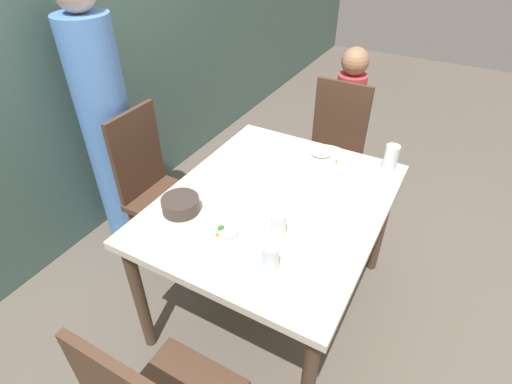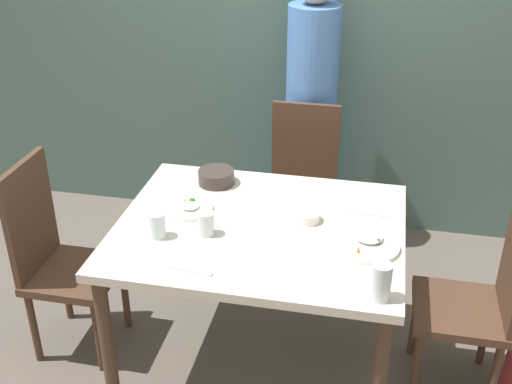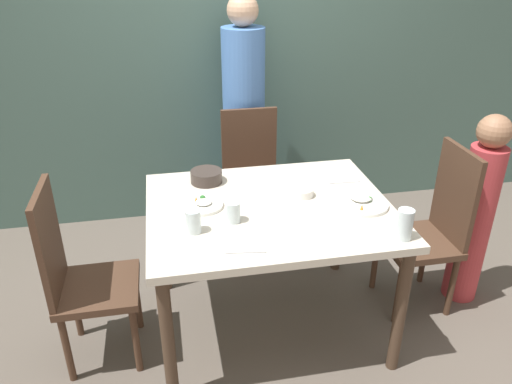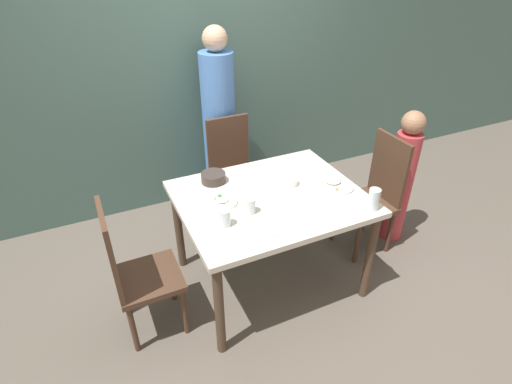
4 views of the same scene
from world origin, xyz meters
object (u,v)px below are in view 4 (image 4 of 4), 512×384
(glass_water_tall, at_px, (225,218))
(person_adult, at_px, (220,129))
(chair_child_spot, at_px, (374,193))
(plate_rice_adult, at_px, (334,184))
(person_child, at_px, (401,180))
(bowl_curry, at_px, (213,177))
(chair_adult_spot, at_px, (233,171))

(glass_water_tall, bearing_deg, person_adult, 70.78)
(chair_child_spot, distance_m, person_adult, 1.47)
(plate_rice_adult, bearing_deg, person_child, 8.36)
(person_child, distance_m, bowl_curry, 1.57)
(person_child, relative_size, bowl_curry, 6.62)
(person_adult, relative_size, person_child, 1.44)
(person_adult, relative_size, bowl_curry, 9.55)
(chair_adult_spot, distance_m, glass_water_tall, 1.18)
(chair_adult_spot, xyz_separation_m, bowl_curry, (-0.36, -0.51, 0.29))
(chair_adult_spot, height_order, chair_child_spot, same)
(plate_rice_adult, bearing_deg, person_adult, 107.90)
(chair_child_spot, relative_size, bowl_curry, 5.59)
(person_child, relative_size, plate_rice_adult, 4.34)
(plate_rice_adult, bearing_deg, chair_adult_spot, 113.28)
(person_adult, height_order, bowl_curry, person_adult)
(chair_adult_spot, relative_size, plate_rice_adult, 3.67)
(bowl_curry, bearing_deg, person_child, -11.50)
(person_child, height_order, glass_water_tall, person_child)
(person_adult, relative_size, plate_rice_adult, 6.27)
(chair_child_spot, height_order, plate_rice_adult, chair_child_spot)
(person_child, xyz_separation_m, bowl_curry, (-1.52, 0.31, 0.24))
(person_adult, distance_m, bowl_curry, 0.89)
(chair_child_spot, relative_size, person_adult, 0.59)
(chair_child_spot, relative_size, person_child, 0.84)
(person_child, relative_size, glass_water_tall, 10.35)
(chair_child_spot, height_order, glass_water_tall, chair_child_spot)
(chair_adult_spot, height_order, glass_water_tall, chair_adult_spot)
(chair_adult_spot, distance_m, bowl_curry, 0.69)
(chair_adult_spot, height_order, bowl_curry, chair_adult_spot)
(chair_adult_spot, bearing_deg, chair_child_spot, -42.18)
(person_child, height_order, bowl_curry, person_child)
(plate_rice_adult, height_order, glass_water_tall, glass_water_tall)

